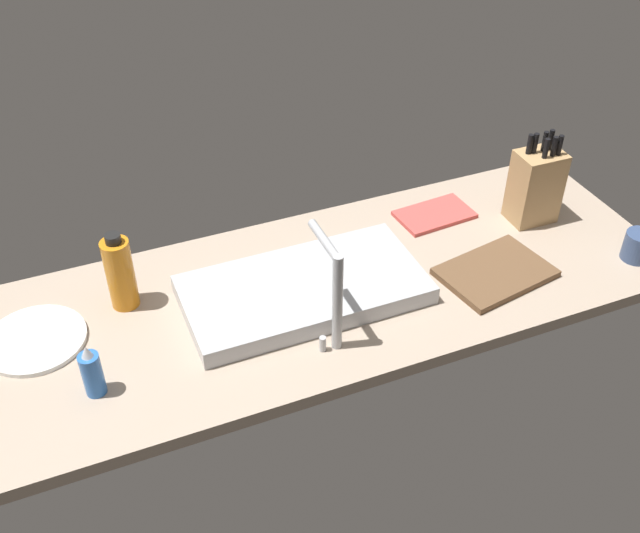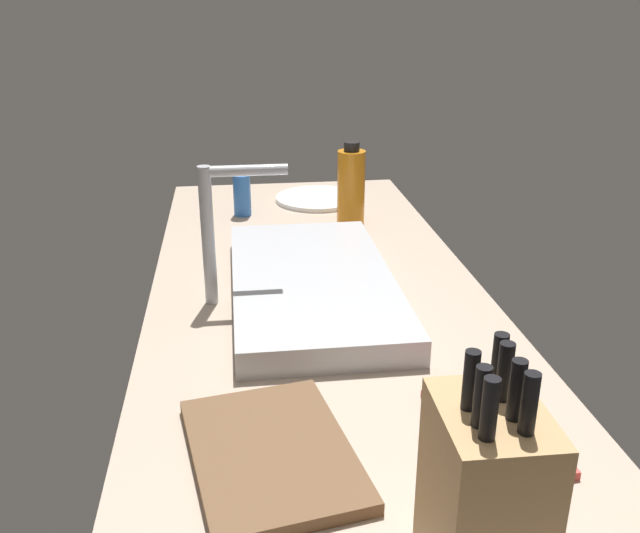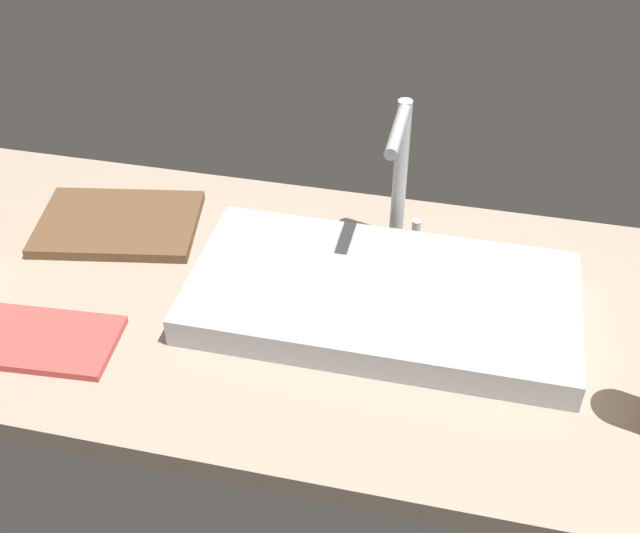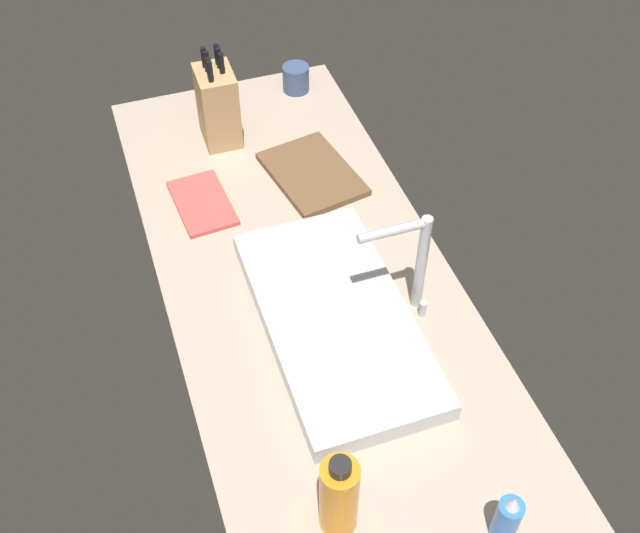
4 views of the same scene
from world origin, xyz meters
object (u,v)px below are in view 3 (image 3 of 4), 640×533
object	(u,v)px
cutting_board	(118,224)
dish_towel	(45,340)
faucet	(400,165)
sink_basin	(382,297)

from	to	relation	value
cutting_board	dish_towel	distance (cm)	29.71
faucet	dish_towel	xyz separation A→B (cm)	(-47.35, -35.92, -15.32)
sink_basin	dish_towel	bearing A→B (deg)	-158.59
sink_basin	dish_towel	xyz separation A→B (cm)	(-47.76, -18.73, -1.80)
sink_basin	cutting_board	distance (cm)	50.21
sink_basin	faucet	xyz separation A→B (cm)	(-0.41, 17.20, 13.53)
sink_basin	cutting_board	size ratio (longest dim) A/B	2.15
sink_basin	cutting_board	bearing A→B (deg)	167.39
faucet	dish_towel	world-z (taller)	faucet
faucet	cutting_board	xyz separation A→B (cm)	(-48.57, -6.24, -15.02)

